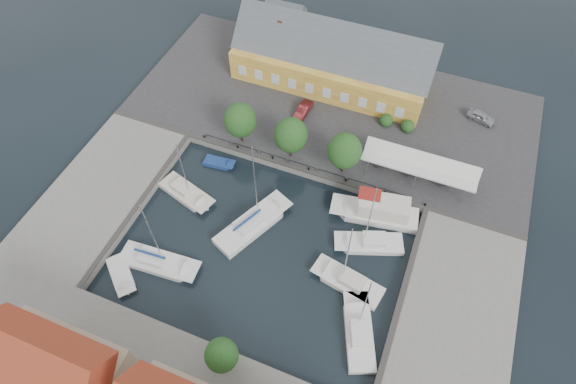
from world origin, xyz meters
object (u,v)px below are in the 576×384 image
(car_red, at_px, (303,110))
(car_silver, at_px, (481,117))
(east_boat_a, at_px, (370,244))
(east_boat_b, at_px, (349,283))
(launch_sw, at_px, (121,275))
(center_sailboat, at_px, (252,225))
(east_boat_c, at_px, (359,334))
(tent_canopy, at_px, (420,164))
(west_boat_b, at_px, (186,193))
(launch_nw, at_px, (219,163))
(warehouse, at_px, (329,59))
(trawler, at_px, (378,212))
(west_boat_d, at_px, (158,262))

(car_red, bearing_deg, car_silver, 23.63)
(east_boat_a, height_order, east_boat_b, east_boat_a)
(east_boat_b, height_order, launch_sw, east_boat_b)
(center_sailboat, distance_m, east_boat_c, 17.59)
(tent_canopy, height_order, center_sailboat, center_sailboat)
(east_boat_c, relative_size, west_boat_b, 1.03)
(car_red, relative_size, east_boat_c, 0.36)
(west_boat_b, bearing_deg, east_boat_a, 3.75)
(launch_sw, relative_size, launch_nw, 1.26)
(car_silver, height_order, east_boat_c, east_boat_c)
(car_red, height_order, east_boat_a, east_boat_a)
(center_sailboat, height_order, launch_nw, center_sailboat)
(east_boat_b, distance_m, east_boat_c, 5.78)
(warehouse, relative_size, east_boat_a, 2.50)
(east_boat_b, bearing_deg, tent_canopy, 78.34)
(warehouse, relative_size, west_boat_b, 2.68)
(center_sailboat, xyz_separation_m, launch_nw, (-8.13, 7.33, -0.27))
(car_red, bearing_deg, center_sailboat, -82.67)
(launch_nw, bearing_deg, west_boat_b, -104.59)
(warehouse, height_order, east_boat_c, warehouse)
(west_boat_b, distance_m, launch_nw, 6.21)
(trawler, distance_m, west_boat_b, 23.89)
(east_boat_b, bearing_deg, west_boat_b, 169.70)
(car_silver, relative_size, launch_sw, 0.73)
(west_boat_d, bearing_deg, center_sailboat, 47.04)
(tent_canopy, distance_m, launch_nw, 25.72)
(west_boat_d, bearing_deg, tent_canopy, 42.55)
(east_boat_c, bearing_deg, launch_sw, -172.82)
(west_boat_b, bearing_deg, warehouse, 70.09)
(car_silver, xyz_separation_m, trawler, (-8.96, -20.15, -0.66))
(launch_sw, xyz_separation_m, launch_nw, (2.77, 18.62, -0.00))
(center_sailboat, bearing_deg, east_boat_a, 11.68)
(trawler, relative_size, east_boat_b, 0.97)
(east_boat_a, bearing_deg, car_silver, 70.49)
(east_boat_c, bearing_deg, launch_nw, 147.35)
(west_boat_b, bearing_deg, car_silver, 38.84)
(center_sailboat, height_order, west_boat_d, center_sailboat)
(car_red, height_order, trawler, trawler)
(center_sailboat, bearing_deg, east_boat_c, -26.83)
(trawler, bearing_deg, east_boat_b, -92.65)
(tent_canopy, distance_m, east_boat_c, 22.12)
(car_red, bearing_deg, west_boat_b, -111.35)
(tent_canopy, bearing_deg, west_boat_b, -154.33)
(trawler, bearing_deg, west_boat_b, -166.11)
(west_boat_d, bearing_deg, warehouse, 77.89)
(launch_nw, bearing_deg, tent_canopy, 14.95)
(trawler, xyz_separation_m, east_boat_b, (-0.46, -9.86, -0.76))
(west_boat_d, height_order, launch_nw, west_boat_d)
(car_red, distance_m, center_sailboat, 19.37)
(car_silver, bearing_deg, center_sailboat, 156.47)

